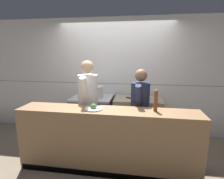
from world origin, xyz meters
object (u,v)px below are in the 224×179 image
at_px(pepper_mill, 156,100).
at_px(chef_sous, 140,109).
at_px(chef_head_cook, 88,103).
at_px(oven_range, 93,117).
at_px(plated_dish_main, 94,108).
at_px(chefs_knife, 133,99).
at_px(stock_pot, 96,92).

distance_m(pepper_mill, chef_sous, 0.56).
bearing_deg(chef_head_cook, chef_sous, -1.02).
bearing_deg(oven_range, pepper_mill, -39.38).
bearing_deg(plated_dish_main, chefs_knife, 61.08).
bearing_deg(oven_range, chef_head_cook, -80.96).
relative_size(oven_range, chef_sous, 0.58).
distance_m(chefs_knife, plated_dish_main, 1.15).
height_order(oven_range, plated_dish_main, plated_dish_main).
height_order(stock_pot, chefs_knife, stock_pot).
bearing_deg(chef_head_cook, oven_range, 95.29).
xyz_separation_m(pepper_mill, chef_sous, (-0.22, 0.43, -0.29)).
xyz_separation_m(oven_range, chefs_knife, (0.87, -0.08, 0.47)).
relative_size(oven_range, chef_head_cook, 0.53).
bearing_deg(pepper_mill, chefs_knife, 111.15).
height_order(oven_range, chefs_knife, chefs_knife).
bearing_deg(chefs_knife, chef_head_cook, -144.37).
distance_m(oven_range, chef_head_cook, 0.81).
bearing_deg(chef_sous, pepper_mill, -55.43).
height_order(chefs_knife, chef_head_cook, chef_head_cook).
xyz_separation_m(plated_dish_main, pepper_mill, (0.91, 0.07, 0.14)).
xyz_separation_m(pepper_mill, chef_head_cook, (-1.13, 0.38, -0.21)).
distance_m(oven_range, chefs_knife, 0.99).
xyz_separation_m(stock_pot, chef_sous, (0.92, -0.53, -0.17)).
bearing_deg(oven_range, stock_pot, -29.37).
bearing_deg(pepper_mill, stock_pot, 139.90).
relative_size(chef_head_cook, chef_sous, 1.09).
height_order(stock_pot, chef_head_cook, chef_head_cook).
height_order(plated_dish_main, pepper_mill, pepper_mill).
height_order(oven_range, chef_head_cook, chef_head_cook).
bearing_deg(chef_sous, stock_pot, 157.04).
distance_m(chefs_knife, chef_sous, 0.53).
height_order(oven_range, chef_sous, chef_sous).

